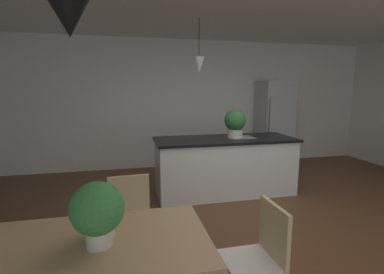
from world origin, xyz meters
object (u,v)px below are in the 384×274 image
(potted_plant_on_island, at_px, (235,123))
(refrigerator, at_px, (274,123))
(kitchen_island, at_px, (225,165))
(vase_on_dining_table, at_px, (103,221))
(potted_plant_on_table, at_px, (97,210))
(dining_table, at_px, (65,257))
(chair_kitchen_end, at_px, (256,259))
(chair_far_right, at_px, (131,222))

(potted_plant_on_island, bearing_deg, refrigerator, 44.46)
(kitchen_island, distance_m, refrigerator, 2.28)
(kitchen_island, xyz_separation_m, vase_on_dining_table, (-1.68, -2.44, 0.38))
(potted_plant_on_island, height_order, potted_plant_on_table, potted_plant_on_island)
(dining_table, relative_size, potted_plant_on_island, 3.87)
(potted_plant_on_island, xyz_separation_m, vase_on_dining_table, (-1.84, -2.44, -0.30))
(chair_kitchen_end, distance_m, vase_on_dining_table, 1.09)
(chair_far_right, height_order, refrigerator, refrigerator)
(kitchen_island, distance_m, vase_on_dining_table, 2.99)
(potted_plant_on_table, height_order, vase_on_dining_table, potted_plant_on_table)
(chair_far_right, relative_size, vase_on_dining_table, 4.42)
(chair_kitchen_end, distance_m, refrigerator, 4.64)
(dining_table, distance_m, potted_plant_on_island, 3.28)
(chair_kitchen_end, distance_m, chair_far_right, 1.16)
(chair_far_right, bearing_deg, chair_kitchen_end, -42.91)
(kitchen_island, xyz_separation_m, potted_plant_on_island, (0.16, -0.00, 0.68))
(dining_table, height_order, chair_kitchen_end, chair_kitchen_end)
(chair_far_right, height_order, vase_on_dining_table, vase_on_dining_table)
(potted_plant_on_island, bearing_deg, potted_plant_on_table, -125.95)
(chair_kitchen_end, bearing_deg, potted_plant_on_island, 72.00)
(dining_table, height_order, refrigerator, refrigerator)
(kitchen_island, height_order, refrigerator, refrigerator)
(vase_on_dining_table, bearing_deg, kitchen_island, 55.55)
(potted_plant_on_island, relative_size, potted_plant_on_table, 1.15)
(chair_far_right, distance_m, kitchen_island, 2.29)
(chair_kitchen_end, bearing_deg, chair_far_right, 137.09)
(chair_kitchen_end, relative_size, vase_on_dining_table, 4.42)
(potted_plant_on_table, bearing_deg, dining_table, 167.89)
(chair_kitchen_end, height_order, vase_on_dining_table, vase_on_dining_table)
(kitchen_island, bearing_deg, chair_kitchen_end, -104.61)
(dining_table, xyz_separation_m, refrigerator, (3.56, 3.99, 0.26))
(dining_table, xyz_separation_m, potted_plant_on_island, (2.06, 2.51, 0.48))
(chair_far_right, xyz_separation_m, potted_plant_on_table, (-0.19, -0.84, 0.49))
(potted_plant_on_island, bearing_deg, chair_kitchen_end, -108.00)
(refrigerator, bearing_deg, vase_on_dining_table, -130.46)
(chair_kitchen_end, bearing_deg, dining_table, -179.98)
(chair_far_right, distance_m, refrigerator, 4.53)
(chair_far_right, relative_size, kitchen_island, 0.39)
(kitchen_island, relative_size, refrigerator, 1.20)
(chair_kitchen_end, bearing_deg, kitchen_island, 75.39)
(dining_table, distance_m, potted_plant_on_table, 0.36)
(dining_table, height_order, kitchen_island, kitchen_island)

